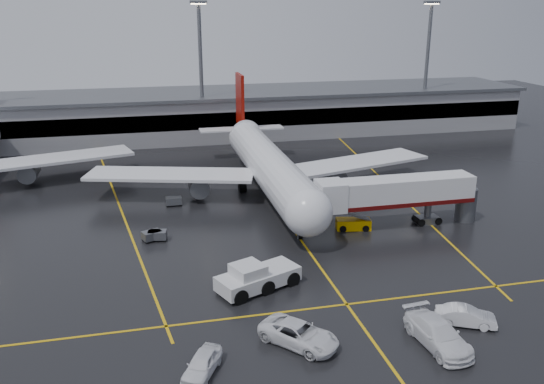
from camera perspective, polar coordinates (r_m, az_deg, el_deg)
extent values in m
plane|color=black|center=(69.67, 1.23, -2.50)|extent=(220.00, 220.00, 0.00)
cube|color=gold|center=(69.66, 1.23, -2.49)|extent=(0.25, 90.00, 0.02)
cube|color=gold|center=(50.63, 7.52, -11.14)|extent=(60.00, 0.25, 0.02)
cube|color=gold|center=(77.22, -15.21, -1.04)|extent=(9.99, 69.35, 0.02)
cube|color=gold|center=(84.40, 11.44, 0.90)|extent=(7.57, 69.64, 0.02)
cube|color=gray|center=(114.13, -4.79, 7.80)|extent=(120.00, 18.00, 8.00)
cube|color=black|center=(105.49, -4.08, 7.22)|extent=(120.00, 0.40, 3.00)
cube|color=#595B60|center=(113.43, -4.85, 9.93)|extent=(122.00, 19.00, 0.60)
cylinder|color=#595B60|center=(106.35, -7.14, 11.58)|extent=(0.70, 0.70, 25.00)
cube|color=#595B60|center=(105.63, -7.42, 18.43)|extent=(3.00, 1.20, 0.50)
cube|color=#FFE5B2|center=(105.63, -7.42, 18.27)|extent=(2.60, 0.90, 0.20)
cylinder|color=#595B60|center=(119.79, 15.27, 11.84)|extent=(0.70, 0.70, 25.00)
cube|color=#595B60|center=(119.16, 15.80, 17.91)|extent=(3.00, 1.20, 0.50)
cube|color=#FFE5B2|center=(119.16, 15.78, 17.76)|extent=(2.60, 0.90, 0.20)
cylinder|color=silver|center=(75.73, -0.25, 2.57)|extent=(5.20, 36.00, 5.20)
sphere|color=silver|center=(59.18, 3.66, -2.05)|extent=(5.20, 5.20, 5.20)
cone|color=silver|center=(95.58, -3.09, 6.26)|extent=(4.94, 8.00, 4.94)
cube|color=#7F0B04|center=(95.65, -3.25, 9.25)|extent=(0.50, 5.50, 8.50)
cube|color=silver|center=(95.54, -3.09, 6.37)|extent=(14.00, 3.00, 0.25)
cube|color=silver|center=(76.17, -10.17, 1.75)|extent=(22.80, 11.83, 0.40)
cube|color=silver|center=(81.54, 8.38, 2.94)|extent=(22.80, 11.83, 0.40)
cylinder|color=#595B60|center=(75.86, -7.43, 0.71)|extent=(2.60, 4.50, 2.60)
cylinder|color=#595B60|center=(79.83, 6.25, 1.65)|extent=(2.60, 4.50, 2.60)
cylinder|color=#595B60|center=(63.02, 2.81, -3.86)|extent=(0.56, 0.56, 2.00)
cylinder|color=#595B60|center=(78.86, -3.00, 0.77)|extent=(0.56, 0.56, 2.00)
cylinder|color=#595B60|center=(80.17, 1.50, 1.08)|extent=(0.56, 0.56, 2.00)
cylinder|color=black|center=(63.23, 2.81, -4.32)|extent=(0.40, 1.10, 1.10)
cylinder|color=black|center=(78.99, -3.00, 0.46)|extent=(1.00, 1.40, 1.40)
cylinder|color=black|center=(80.30, 1.50, 0.78)|extent=(1.00, 1.40, 1.40)
cube|color=silver|center=(88.60, -21.04, 3.14)|extent=(22.80, 11.83, 0.40)
cylinder|color=#595B60|center=(88.57, -23.25, 1.92)|extent=(2.60, 4.50, 2.60)
cube|color=silver|center=(66.85, 12.57, 0.14)|extent=(18.00, 3.20, 3.00)
cube|color=#490707|center=(67.26, 12.49, -0.92)|extent=(18.00, 3.30, 0.50)
cube|color=silver|center=(63.81, 5.90, -0.39)|extent=(3.00, 3.40, 3.30)
cylinder|color=#595B60|center=(69.55, 15.38, -1.90)|extent=(0.80, 0.80, 3.00)
cube|color=#595B60|center=(69.91, 15.31, -2.71)|extent=(2.60, 1.60, 0.90)
cylinder|color=#595B60|center=(71.85, 18.93, -1.18)|extent=(2.40, 2.40, 4.00)
cylinder|color=black|center=(69.41, 14.51, -2.79)|extent=(0.90, 1.80, 0.90)
cylinder|color=black|center=(70.43, 16.10, -2.62)|extent=(0.90, 1.80, 0.90)
cube|color=silver|center=(52.39, -1.40, -8.68)|extent=(8.34, 5.87, 1.33)
cube|color=silver|center=(51.34, -2.43, -7.90)|extent=(3.48, 3.48, 1.11)
cube|color=black|center=(51.34, -2.43, -7.90)|extent=(3.13, 3.13, 1.00)
cylinder|color=black|center=(51.18, -4.08, -9.91)|extent=(2.62, 3.62, 1.44)
cylinder|color=black|center=(52.57, -1.40, -9.05)|extent=(2.62, 3.62, 1.44)
cylinder|color=black|center=(54.07, 1.13, -8.23)|extent=(2.62, 3.62, 1.44)
cube|color=#E7A601|center=(66.41, 8.18, -3.21)|extent=(4.20, 2.40, 1.21)
cube|color=#595B60|center=(66.00, 8.23, -2.28)|extent=(3.93, 1.73, 1.38)
cylinder|color=black|center=(66.30, 7.05, -3.45)|extent=(1.13, 1.98, 0.77)
cylinder|color=black|center=(66.74, 9.29, -3.40)|extent=(1.13, 1.98, 0.77)
imported|color=white|center=(44.61, 2.73, -14.09)|extent=(6.37, 6.68, 1.76)
imported|color=white|center=(46.19, 16.35, -13.53)|extent=(3.38, 6.97, 1.95)
imported|color=silver|center=(49.54, 18.91, -11.74)|extent=(5.03, 3.55, 1.57)
imported|color=white|center=(41.91, -7.06, -16.81)|extent=(3.71, 4.81, 1.53)
cube|color=#595B60|center=(63.89, -11.46, -4.24)|extent=(2.19, 1.63, 0.90)
cylinder|color=black|center=(63.74, -12.21, -4.81)|extent=(0.40, 0.20, 0.40)
cylinder|color=black|center=(63.50, -10.78, -4.80)|extent=(0.40, 0.20, 0.40)
cylinder|color=black|center=(64.65, -12.08, -4.46)|extent=(0.40, 0.20, 0.40)
cylinder|color=black|center=(64.42, -10.67, -4.45)|extent=(0.40, 0.20, 0.40)
cube|color=#595B60|center=(63.94, -12.00, -4.26)|extent=(2.35, 1.97, 0.90)
cylinder|color=black|center=(63.41, -12.44, -4.95)|extent=(0.40, 0.20, 0.40)
cylinder|color=black|center=(63.98, -11.13, -4.64)|extent=(0.40, 0.20, 0.40)
cylinder|color=black|center=(64.26, -12.80, -4.65)|extent=(0.40, 0.20, 0.40)
cylinder|color=black|center=(64.83, -11.51, -4.35)|extent=(0.40, 0.20, 0.40)
cube|color=#595B60|center=(74.42, -9.85, -0.86)|extent=(2.02, 1.34, 0.90)
cylinder|color=black|center=(74.05, -10.41, -1.38)|extent=(0.40, 0.20, 0.40)
cylinder|color=black|center=(74.15, -9.18, -1.28)|extent=(0.40, 0.20, 0.40)
cylinder|color=black|center=(74.99, -10.47, -1.13)|extent=(0.40, 0.20, 0.40)
cylinder|color=black|center=(75.09, -9.26, -1.03)|extent=(0.40, 0.20, 0.40)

